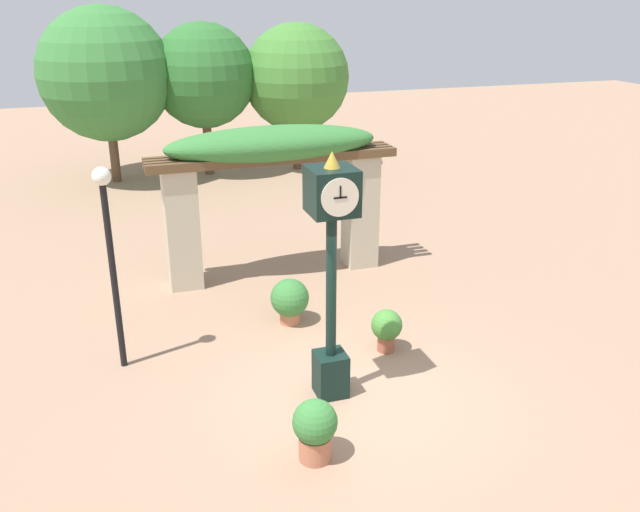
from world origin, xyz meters
name	(u,v)px	position (x,y,z in m)	size (l,w,h in m)	color
ground_plane	(360,396)	(0.00, 0.00, 0.00)	(60.00, 60.00, 0.00)	#9E7A60
pedestal_clock	(331,259)	(-0.39, 0.21, 2.14)	(0.62, 0.67, 3.64)	black
pergola	(273,170)	(0.00, 4.87, 2.25)	(4.99, 1.23, 3.12)	#BCB299
potted_plant_near_left	(387,328)	(0.91, 1.15, 0.43)	(0.51, 0.51, 0.73)	#9E563D
potted_plant_near_right	(315,428)	(-1.06, -1.14, 0.46)	(0.58, 0.58, 0.84)	#B26B4C
potted_plant_far_left	(290,299)	(-0.33, 2.62, 0.46)	(0.69, 0.69, 0.83)	#B26B4C
lamp_post	(109,239)	(-3.25, 2.01, 2.15)	(0.28, 0.28, 3.23)	black
tree_line	(189,76)	(-0.40, 13.63, 3.14)	(9.51, 3.94, 5.24)	brown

